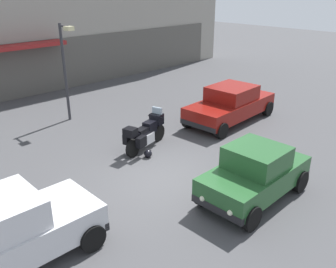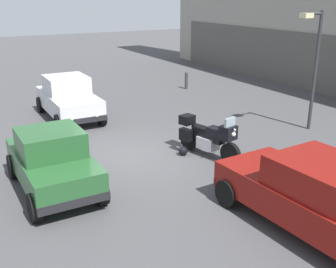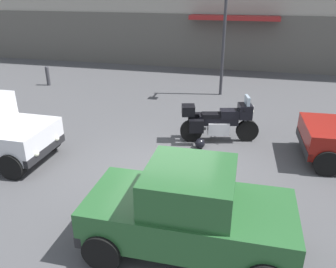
% 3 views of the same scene
% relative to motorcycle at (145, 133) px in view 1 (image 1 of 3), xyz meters
% --- Properties ---
extents(ground_plane, '(80.00, 80.00, 0.00)m').
position_rel_motorcycle_xyz_m(ground_plane, '(-1.02, -2.14, -0.62)').
color(ground_plane, '#424244').
extents(motorcycle, '(2.23, 1.04, 1.36)m').
position_rel_motorcycle_xyz_m(motorcycle, '(0.00, 0.00, 0.00)').
color(motorcycle, black).
rests_on(motorcycle, ground).
extents(helmet, '(0.28, 0.28, 0.28)m').
position_rel_motorcycle_xyz_m(helmet, '(-0.41, -0.60, -0.48)').
color(helmet, black).
rests_on(helmet, ground).
extents(car_hatchback_near, '(3.89, 1.80, 1.64)m').
position_rel_motorcycle_xyz_m(car_hatchback_near, '(-5.89, -2.47, 0.19)').
color(car_hatchback_near, silver).
rests_on(car_hatchback_near, ground).
extents(car_sedan_far, '(4.64, 2.12, 1.56)m').
position_rel_motorcycle_xyz_m(car_sedan_far, '(4.49, -0.40, 0.16)').
color(car_sedan_far, maroon).
rests_on(car_sedan_far, ground).
extents(car_compact_side, '(3.49, 1.73, 1.56)m').
position_rel_motorcycle_xyz_m(car_compact_side, '(0.00, -4.57, 0.15)').
color(car_compact_side, '#235128').
rests_on(car_compact_side, ground).
extents(streetlamp_curbside, '(0.28, 0.94, 4.10)m').
position_rel_motorcycle_xyz_m(streetlamp_curbside, '(-0.38, 4.50, 1.92)').
color(streetlamp_curbside, '#2D2D33').
rests_on(streetlamp_curbside, ground).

